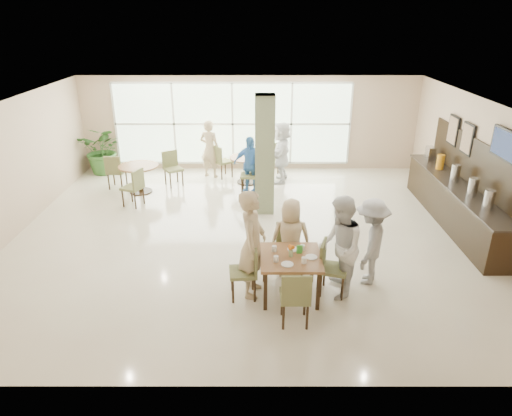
{
  "coord_description": "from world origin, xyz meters",
  "views": [
    {
      "loc": [
        0.2,
        -9.01,
        4.45
      ],
      "look_at": [
        0.2,
        -1.2,
        1.1
      ],
      "focal_mm": 32.0,
      "sensor_mm": 36.0,
      "label": 1
    }
  ],
  "objects_px": {
    "round_table_right": "(248,164)",
    "teen_standing": "(371,242)",
    "teen_far": "(291,238)",
    "adult_b": "(281,152)",
    "round_table_left": "(139,172)",
    "main_table": "(291,261)",
    "teen_left": "(252,244)",
    "potted_plant": "(103,150)",
    "adult_a": "(250,165)",
    "teen_right": "(340,248)",
    "buffet_counter": "(455,201)",
    "adult_standing": "(210,149)"
  },
  "relations": [
    {
      "from": "round_table_right",
      "to": "teen_standing",
      "type": "relative_size",
      "value": 0.64
    },
    {
      "from": "teen_far",
      "to": "adult_b",
      "type": "height_order",
      "value": "adult_b"
    },
    {
      "from": "round_table_left",
      "to": "teen_far",
      "type": "xyz_separation_m",
      "value": [
        3.73,
        -4.21,
        0.18
      ]
    },
    {
      "from": "round_table_left",
      "to": "round_table_right",
      "type": "xyz_separation_m",
      "value": [
        2.87,
        0.77,
        -0.01
      ]
    },
    {
      "from": "main_table",
      "to": "teen_left",
      "type": "distance_m",
      "value": 0.7
    },
    {
      "from": "potted_plant",
      "to": "teen_left",
      "type": "height_order",
      "value": "teen_left"
    },
    {
      "from": "round_table_left",
      "to": "teen_far",
      "type": "height_order",
      "value": "teen_far"
    },
    {
      "from": "adult_a",
      "to": "adult_b",
      "type": "xyz_separation_m",
      "value": [
        0.88,
        0.87,
        0.09
      ]
    },
    {
      "from": "teen_left",
      "to": "adult_a",
      "type": "xyz_separation_m",
      "value": [
        -0.11,
        4.79,
        -0.17
      ]
    },
    {
      "from": "main_table",
      "to": "teen_right",
      "type": "distance_m",
      "value": 0.84
    },
    {
      "from": "round_table_right",
      "to": "potted_plant",
      "type": "bearing_deg",
      "value": 169.25
    },
    {
      "from": "teen_standing",
      "to": "teen_right",
      "type": "bearing_deg",
      "value": -34.73
    },
    {
      "from": "main_table",
      "to": "potted_plant",
      "type": "height_order",
      "value": "potted_plant"
    },
    {
      "from": "round_table_left",
      "to": "buffet_counter",
      "type": "relative_size",
      "value": 0.22
    },
    {
      "from": "adult_b",
      "to": "adult_standing",
      "type": "xyz_separation_m",
      "value": [
        -2.05,
        0.4,
        -0.02
      ]
    },
    {
      "from": "teen_far",
      "to": "potted_plant",
      "type": "bearing_deg",
      "value": -48.12
    },
    {
      "from": "buffet_counter",
      "to": "teen_right",
      "type": "relative_size",
      "value": 2.65
    },
    {
      "from": "potted_plant",
      "to": "adult_a",
      "type": "relative_size",
      "value": 0.94
    },
    {
      "from": "main_table",
      "to": "adult_standing",
      "type": "relative_size",
      "value": 0.6
    },
    {
      "from": "main_table",
      "to": "buffet_counter",
      "type": "bearing_deg",
      "value": 36.6
    },
    {
      "from": "main_table",
      "to": "round_table_left",
      "type": "height_order",
      "value": "same"
    },
    {
      "from": "teen_left",
      "to": "adult_standing",
      "type": "height_order",
      "value": "teen_left"
    },
    {
      "from": "buffet_counter",
      "to": "potted_plant",
      "type": "relative_size",
      "value": 3.26
    },
    {
      "from": "buffet_counter",
      "to": "potted_plant",
      "type": "distance_m",
      "value": 9.7
    },
    {
      "from": "teen_right",
      "to": "round_table_right",
      "type": "bearing_deg",
      "value": -160.69
    },
    {
      "from": "round_table_right",
      "to": "teen_right",
      "type": "bearing_deg",
      "value": -73.87
    },
    {
      "from": "round_table_right",
      "to": "teen_right",
      "type": "distance_m",
      "value": 5.84
    },
    {
      "from": "adult_b",
      "to": "teen_left",
      "type": "bearing_deg",
      "value": 3.93
    },
    {
      "from": "main_table",
      "to": "round_table_left",
      "type": "bearing_deg",
      "value": 127.05
    },
    {
      "from": "round_table_right",
      "to": "teen_far",
      "type": "bearing_deg",
      "value": -80.2
    },
    {
      "from": "teen_far",
      "to": "adult_a",
      "type": "bearing_deg",
      "value": -79.12
    },
    {
      "from": "round_table_right",
      "to": "adult_a",
      "type": "bearing_deg",
      "value": -84.75
    },
    {
      "from": "adult_a",
      "to": "adult_b",
      "type": "relative_size",
      "value": 0.9
    },
    {
      "from": "teen_left",
      "to": "teen_standing",
      "type": "height_order",
      "value": "teen_left"
    },
    {
      "from": "round_table_left",
      "to": "teen_left",
      "type": "height_order",
      "value": "teen_left"
    },
    {
      "from": "round_table_left",
      "to": "buffet_counter",
      "type": "bearing_deg",
      "value": -14.5
    },
    {
      "from": "round_table_right",
      "to": "adult_standing",
      "type": "height_order",
      "value": "adult_standing"
    },
    {
      "from": "adult_a",
      "to": "teen_far",
      "type": "bearing_deg",
      "value": -60.08
    },
    {
      "from": "buffet_counter",
      "to": "teen_standing",
      "type": "distance_m",
      "value": 3.53
    },
    {
      "from": "teen_standing",
      "to": "adult_b",
      "type": "height_order",
      "value": "adult_b"
    },
    {
      "from": "teen_far",
      "to": "adult_b",
      "type": "relative_size",
      "value": 0.87
    },
    {
      "from": "teen_left",
      "to": "adult_b",
      "type": "relative_size",
      "value": 1.1
    },
    {
      "from": "main_table",
      "to": "teen_standing",
      "type": "xyz_separation_m",
      "value": [
        1.42,
        0.44,
        0.13
      ]
    },
    {
      "from": "teen_far",
      "to": "round_table_right",
      "type": "bearing_deg",
      "value": -79.95
    },
    {
      "from": "teen_far",
      "to": "teen_right",
      "type": "xyz_separation_m",
      "value": [
        0.76,
        -0.63,
        0.15
      ]
    },
    {
      "from": "potted_plant",
      "to": "adult_a",
      "type": "distance_m",
      "value": 4.64
    },
    {
      "from": "potted_plant",
      "to": "adult_standing",
      "type": "distance_m",
      "value": 3.2
    },
    {
      "from": "main_table",
      "to": "teen_far",
      "type": "relative_size",
      "value": 0.68
    },
    {
      "from": "potted_plant",
      "to": "adult_b",
      "type": "distance_m",
      "value": 5.28
    },
    {
      "from": "round_table_right",
      "to": "adult_b",
      "type": "bearing_deg",
      "value": 5.96
    }
  ]
}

